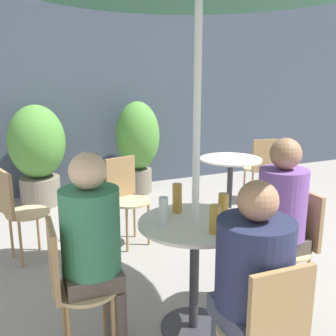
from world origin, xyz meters
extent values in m
plane|color=gray|center=(0.00, 0.00, 0.00)|extent=(20.00, 20.00, 0.00)
cube|color=#3D4756|center=(0.00, 3.48, 1.50)|extent=(10.00, 0.06, 3.00)
cylinder|color=#2D2D33|center=(-0.05, 0.04, 0.01)|extent=(0.43, 0.43, 0.01)
cylinder|color=#2D2D33|center=(-0.05, 0.04, 0.37)|extent=(0.06, 0.06, 0.71)
cylinder|color=silver|center=(-0.05, 0.04, 0.73)|extent=(0.70, 0.70, 0.02)
cylinder|color=#2D2D33|center=(1.18, 1.50, 0.01)|extent=(0.43, 0.43, 0.01)
cylinder|color=#2D2D33|center=(1.18, 1.50, 0.37)|extent=(0.06, 0.06, 0.71)
cylinder|color=silver|center=(1.18, 1.50, 0.73)|extent=(0.66, 0.66, 0.02)
cylinder|color=tan|center=(-0.73, 0.07, 0.43)|extent=(0.38, 0.38, 0.02)
cylinder|color=#9E7A4C|center=(-0.84, 0.20, 0.21)|extent=(0.02, 0.02, 0.42)
cylinder|color=#9E7A4C|center=(-0.60, 0.19, 0.21)|extent=(0.02, 0.02, 0.42)
cylinder|color=#9E7A4C|center=(-0.61, -0.06, 0.21)|extent=(0.02, 0.02, 0.42)
cube|color=#9E7A4C|center=(-0.90, 0.08, 0.64)|extent=(0.05, 0.32, 0.39)
cylinder|color=tan|center=(-0.08, -0.64, 0.43)|extent=(0.38, 0.38, 0.02)
cube|color=#9E7A4C|center=(-0.09, -0.81, 0.64)|extent=(0.32, 0.05, 0.39)
cylinder|color=tan|center=(0.63, 0.00, 0.43)|extent=(0.38, 0.38, 0.02)
cylinder|color=#9E7A4C|center=(0.75, -0.13, 0.21)|extent=(0.02, 0.02, 0.42)
cylinder|color=#9E7A4C|center=(0.76, 0.12, 0.21)|extent=(0.02, 0.02, 0.42)
cylinder|color=#9E7A4C|center=(0.50, -0.11, 0.21)|extent=(0.02, 0.02, 0.42)
cylinder|color=#9E7A4C|center=(0.52, 0.13, 0.21)|extent=(0.02, 0.02, 0.42)
cube|color=#9E7A4C|center=(0.80, -0.01, 0.64)|extent=(0.05, 0.32, 0.39)
cylinder|color=tan|center=(0.02, 1.44, 0.43)|extent=(0.38, 0.38, 0.02)
cylinder|color=#9E7A4C|center=(0.11, 1.59, 0.21)|extent=(0.02, 0.02, 0.42)
cylinder|color=#9E7A4C|center=(-0.13, 1.53, 0.21)|extent=(0.02, 0.02, 0.42)
cylinder|color=#9E7A4C|center=(0.16, 1.35, 0.21)|extent=(0.02, 0.02, 0.42)
cylinder|color=#9E7A4C|center=(-0.07, 1.29, 0.21)|extent=(0.02, 0.02, 0.42)
cube|color=#9E7A4C|center=(-0.02, 1.60, 0.64)|extent=(0.32, 0.11, 0.39)
cylinder|color=tan|center=(1.95, 2.03, 0.43)|extent=(0.38, 0.38, 0.02)
cylinder|color=#9E7A4C|center=(1.81, 1.94, 0.21)|extent=(0.02, 0.02, 0.42)
cylinder|color=#9E7A4C|center=(2.05, 1.89, 0.21)|extent=(0.02, 0.02, 0.42)
cylinder|color=#9E7A4C|center=(1.86, 2.18, 0.21)|extent=(0.02, 0.02, 0.42)
cylinder|color=#9E7A4C|center=(2.10, 2.13, 0.21)|extent=(0.02, 0.02, 0.42)
cube|color=#9E7A4C|center=(1.92, 1.87, 0.64)|extent=(0.32, 0.09, 0.39)
cylinder|color=tan|center=(-0.91, 1.52, 0.43)|extent=(0.38, 0.38, 0.02)
cylinder|color=#9E7A4C|center=(-1.05, 1.61, 0.21)|extent=(0.02, 0.02, 0.42)
cylinder|color=#9E7A4C|center=(-0.99, 1.37, 0.21)|extent=(0.02, 0.02, 0.42)
cylinder|color=#9E7A4C|center=(-0.82, 1.67, 0.21)|extent=(0.02, 0.02, 0.42)
cylinder|color=#9E7A4C|center=(-0.76, 1.43, 0.21)|extent=(0.02, 0.02, 0.42)
cube|color=#9E7A4C|center=(-1.07, 1.48, 0.64)|extent=(0.11, 0.32, 0.39)
cylinder|color=brown|center=(-0.57, -0.01, 0.21)|extent=(0.10, 0.10, 0.42)
cylinder|color=brown|center=(-0.56, 0.14, 0.21)|extent=(0.10, 0.10, 0.42)
cube|color=brown|center=(-0.69, 0.07, 0.49)|extent=(0.33, 0.30, 0.10)
cylinder|color=#337551|center=(-0.69, 0.07, 0.78)|extent=(0.33, 0.33, 0.48)
sphere|color=#DBAD89|center=(-0.69, 0.07, 1.12)|extent=(0.20, 0.20, 0.20)
cube|color=#42475B|center=(-0.08, -0.60, 0.50)|extent=(0.33, 0.36, 0.11)
cylinder|color=#232847|center=(-0.08, -0.60, 0.77)|extent=(0.36, 0.36, 0.43)
sphere|color=#9E7051|center=(-0.08, -0.60, 1.07)|extent=(0.19, 0.19, 0.19)
cylinder|color=brown|center=(0.47, 0.08, 0.21)|extent=(0.10, 0.10, 0.42)
cylinder|color=brown|center=(0.47, -0.06, 0.21)|extent=(0.10, 0.10, 0.42)
cube|color=brown|center=(0.59, 0.00, 0.49)|extent=(0.32, 0.29, 0.10)
cylinder|color=#7A4C9E|center=(0.59, 0.00, 0.78)|extent=(0.32, 0.32, 0.47)
sphere|color=#9E7051|center=(0.59, 0.00, 1.12)|extent=(0.21, 0.21, 0.21)
cylinder|color=#B28433|center=(-0.03, -0.16, 0.82)|extent=(0.06, 0.06, 0.16)
cylinder|color=#B28433|center=(0.15, 0.04, 0.82)|extent=(0.07, 0.07, 0.15)
cylinder|color=#B28433|center=(-0.07, 0.23, 0.84)|extent=(0.06, 0.06, 0.19)
cylinder|color=silver|center=(-0.24, 0.08, 0.83)|extent=(0.06, 0.06, 0.17)
cylinder|color=slate|center=(-0.63, 3.05, 0.18)|extent=(0.49, 0.49, 0.36)
ellipsoid|color=#4C8938|center=(-0.63, 3.05, 0.81)|extent=(0.69, 0.69, 0.90)
cylinder|color=slate|center=(0.69, 3.04, 0.17)|extent=(0.37, 0.37, 0.33)
ellipsoid|color=#4C8938|center=(0.69, 3.04, 0.80)|extent=(0.59, 0.59, 0.93)
cylinder|color=silver|center=(-0.05, 0.04, 1.18)|extent=(0.04, 0.04, 2.36)
camera|label=1|loc=(-1.14, -1.95, 1.63)|focal=42.00mm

